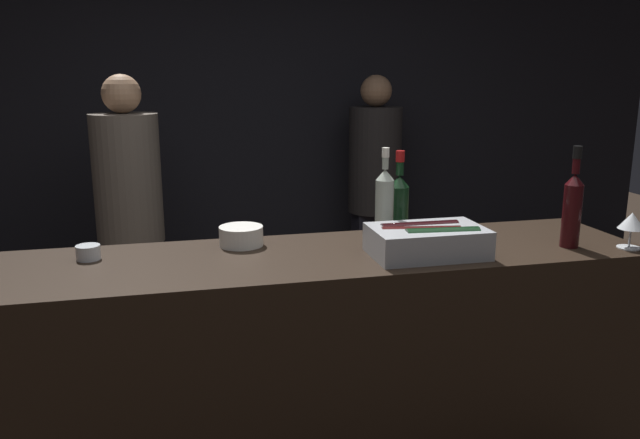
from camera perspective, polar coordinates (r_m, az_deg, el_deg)
The scene contains 11 objects.
wall_back_chalkboard at distance 4.47m, azimuth -6.87°, elevation 9.20°, with size 6.40×0.06×2.80m.
bar_counter at distance 2.47m, azimuth 0.16°, elevation -15.13°, with size 2.41×0.59×1.07m.
ice_bin_with_bottles at distance 2.26m, azimuth 9.78°, elevation -1.81°, with size 0.40×0.25×0.11m.
bowl_white at distance 2.38m, azimuth -7.22°, elevation -1.45°, with size 0.17×0.17×0.07m.
wine_glass at distance 2.58m, azimuth 26.60°, elevation -0.23°, with size 0.10×0.10×0.14m.
candle_votive at distance 2.33m, azimuth -20.43°, elevation -2.83°, with size 0.08×0.08×0.05m.
red_wine_bottle_black_foil at distance 2.50m, azimuth 22.08°, elevation 1.14°, with size 0.07×0.07×0.38m.
white_wine_bottle at distance 2.43m, azimuth 5.91°, elevation 1.58°, with size 0.07×0.07×0.36m.
red_wine_bottle_burgundy at distance 2.51m, azimuth 7.23°, elevation 1.66°, with size 0.08×0.08×0.34m.
person_in_hoodie at distance 4.30m, azimuth 4.98°, elevation 3.00°, with size 0.36×0.36×1.70m.
person_blond_tee at distance 3.67m, azimuth -17.00°, elevation 0.68°, with size 0.37×0.37×1.71m.
Camera 1 is at (-0.51, -1.82, 1.71)m, focal length 35.00 mm.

